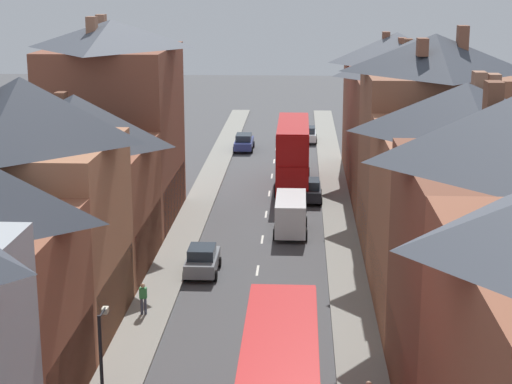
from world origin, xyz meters
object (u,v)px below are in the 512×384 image
Objects in this scene: car_near_silver at (308,134)px; car_parked_left_b at (244,142)px; double_decker_bus_mid_street at (293,154)px; street_lamp at (103,376)px; car_near_blue at (202,260)px; delivery_van at (291,213)px; pedestrian_mid_right at (143,297)px; car_parked_left_a at (309,190)px.

car_parked_left_b reaches higher than car_near_silver.
double_decker_bus_mid_street is 1.96× the size of street_lamp.
car_parked_left_b is at bearing 90.00° from car_near_blue.
double_decker_bus_mid_street reaches higher than delivery_van.
double_decker_bus_mid_street is 19.81m from car_near_silver.
street_lamp is at bearing -85.38° from pedestrian_mid_right.
car_near_silver is 7.68m from car_parked_left_b.
car_near_blue is 0.73× the size of delivery_van.
car_near_blue is at bearing -110.45° from car_parked_left_a.
double_decker_bus_mid_street reaches higher than car_parked_left_b.
pedestrian_mid_right is (-7.09, -27.00, -1.78)m from double_decker_bus_mid_street.
street_lamp reaches higher than car_near_silver.
double_decker_bus_mid_street is at bearing 108.29° from car_parked_left_a.
street_lamp is at bearing -101.52° from car_parked_left_a.
double_decker_bus_mid_street is 2.71× the size of car_parked_left_a.
car_near_silver is 0.73× the size of street_lamp.
car_near_silver is 0.88× the size of car_parked_left_b.
delivery_van is at bearing 77.67° from street_lamp.
double_decker_bus_mid_street is 6.71× the size of pedestrian_mid_right.
car_near_blue is 35.73m from car_parked_left_b.
car_near_silver is 32.02m from delivery_van.
pedestrian_mid_right is at bearing 94.62° from street_lamp.
pedestrian_mid_right is (-2.20, -42.14, 0.22)m from car_parked_left_b.
pedestrian_mid_right is at bearing -92.99° from car_parked_left_b.
car_parked_left_a reaches higher than car_near_silver.
car_parked_left_b is 42.20m from pedestrian_mid_right.
street_lamp is at bearing -102.33° from delivery_van.
car_near_blue is 9.62m from delivery_van.
delivery_van is (-1.30, -8.36, 0.49)m from car_parked_left_a.
car_parked_left_a is 0.72× the size of street_lamp.
car_near_blue is 0.69× the size of street_lamp.
pedestrian_mid_right is (-8.40, -23.04, 0.19)m from car_parked_left_a.
delivery_van is 0.95× the size of street_lamp.
pedestrian_mid_right is (-7.10, -14.67, -0.30)m from delivery_van.
pedestrian_mid_right reaches higher than car_parked_left_a.
street_lamp is (-6.04, -40.01, 0.43)m from double_decker_bus_mid_street.
car_parked_left_b is 55.22m from street_lamp.
car_parked_left_a is at bearing 69.96° from pedestrian_mid_right.
car_near_silver is at bearing 90.00° from car_parked_left_a.
delivery_van is at bearing -98.83° from car_parked_left_a.
street_lamp is at bearing -97.02° from car_near_silver.
delivery_van reaches higher than pedestrian_mid_right.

